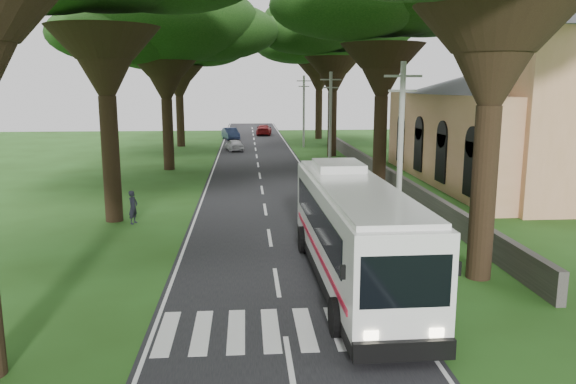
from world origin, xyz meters
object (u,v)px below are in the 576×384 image
(pole_far, at_px, (304,110))
(distant_car_c, at_px, (264,130))
(coach_bus, at_px, (353,230))
(pole_mid, at_px, (330,122))
(distant_car_a, at_px, (234,145))
(pedestrian, at_px, (133,207))
(pole_near, at_px, (400,153))
(church, at_px, (512,115))
(distant_car_b, at_px, (231,134))

(pole_far, bearing_deg, distant_car_c, 104.39)
(pole_far, xyz_separation_m, coach_bus, (-2.80, -44.26, -2.19))
(pole_mid, distance_m, distant_car_a, 18.83)
(distant_car_a, relative_size, pedestrian, 2.14)
(pole_near, xyz_separation_m, distant_car_c, (-4.00, 55.60, -3.43))
(church, bearing_deg, pole_near, -128.50)
(coach_bus, relative_size, distant_car_b, 2.80)
(pole_near, bearing_deg, pedestrian, 156.75)
(church, height_order, distant_car_b, church)
(distant_car_b, distance_m, distant_car_c, 7.56)
(church, relative_size, pole_near, 3.00)
(distant_car_b, height_order, distant_car_c, distant_car_b)
(pole_far, xyz_separation_m, distant_car_c, (-4.00, 15.60, -3.43))
(pole_mid, xyz_separation_m, distant_car_a, (-7.80, 16.78, -3.52))
(pole_far, relative_size, coach_bus, 0.64)
(distant_car_a, bearing_deg, coach_bus, 83.37)
(church, bearing_deg, distant_car_c, 112.22)
(coach_bus, bearing_deg, distant_car_b, 95.13)
(distant_car_a, distance_m, distant_car_b, 12.77)
(church, height_order, distant_car_a, church)
(church, xyz_separation_m, pole_mid, (-12.36, 4.45, -0.73))
(pole_near, bearing_deg, pole_mid, 90.00)
(distant_car_c, bearing_deg, pole_near, 98.83)
(pole_near, bearing_deg, distant_car_c, 94.12)
(church, xyz_separation_m, distant_car_a, (-20.16, 21.23, -4.25))
(pedestrian, bearing_deg, pole_near, -93.58)
(coach_bus, distance_m, distant_car_b, 54.10)
(pole_far, relative_size, pedestrian, 4.64)
(distant_car_b, height_order, pedestrian, pedestrian)
(coach_bus, xyz_separation_m, distant_car_b, (-5.70, 53.79, -1.22))
(church, xyz_separation_m, distant_car_b, (-20.86, 33.98, -4.14))
(pole_far, bearing_deg, distant_car_b, 131.73)
(distant_car_a, relative_size, distant_car_b, 0.82)
(distant_car_c, xyz_separation_m, pedestrian, (-8.37, -50.29, 0.11))
(pole_far, xyz_separation_m, distant_car_a, (-7.80, -3.22, -3.52))
(pole_near, xyz_separation_m, distant_car_a, (-7.80, 36.78, -3.52))
(pole_mid, relative_size, distant_car_b, 1.78)
(distant_car_a, xyz_separation_m, distant_car_c, (3.79, 18.83, 0.09))
(pole_mid, bearing_deg, pole_near, -90.00)
(church, distance_m, pole_near, 19.88)
(distant_car_b, relative_size, pedestrian, 2.60)
(church, bearing_deg, pedestrian, -157.53)
(coach_bus, bearing_deg, pole_far, 85.46)
(pole_mid, distance_m, pole_far, 20.00)
(pole_near, height_order, pole_far, same)
(pole_near, relative_size, pedestrian, 4.64)
(distant_car_c, relative_size, pedestrian, 2.87)
(coach_bus, xyz_separation_m, pedestrian, (-9.57, 9.58, -1.12))
(pole_far, bearing_deg, pedestrian, -109.63)
(pole_mid, xyz_separation_m, distant_car_b, (-8.50, 29.53, -3.41))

